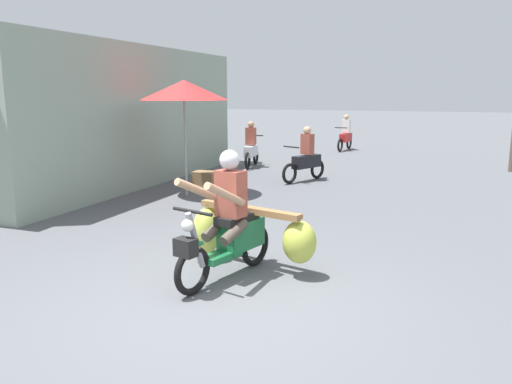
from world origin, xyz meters
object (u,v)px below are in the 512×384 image
(motorbike_distant_far_ahead, at_px, (251,149))
(market_umbrella_near_shop, at_px, (184,90))
(motorbike_main_loaded, at_px, (232,229))
(motorbike_distant_ahead_left, at_px, (306,159))
(produce_crate, at_px, (205,179))
(motorbike_distant_ahead_right, at_px, (346,136))

(motorbike_distant_far_ahead, relative_size, market_umbrella_near_shop, 0.64)
(motorbike_main_loaded, relative_size, motorbike_distant_far_ahead, 1.18)
(motorbike_distant_ahead_left, distance_m, market_umbrella_near_shop, 3.80)
(motorbike_distant_far_ahead, bearing_deg, market_umbrella_near_shop, -86.64)
(motorbike_distant_far_ahead, bearing_deg, produce_crate, -87.87)
(motorbike_distant_ahead_right, height_order, market_umbrella_near_shop, market_umbrella_near_shop)
(motorbike_distant_ahead_left, xyz_separation_m, motorbike_distant_far_ahead, (-2.21, 1.75, 0.00))
(produce_crate, bearing_deg, motorbike_main_loaded, -59.69)
(produce_crate, bearing_deg, motorbike_distant_far_ahead, 92.13)
(motorbike_main_loaded, distance_m, market_umbrella_near_shop, 5.16)
(motorbike_distant_ahead_right, bearing_deg, motorbike_main_loaded, -84.55)
(motorbike_distant_far_ahead, xyz_separation_m, produce_crate, (0.12, -3.36, -0.39))
(produce_crate, bearing_deg, motorbike_distant_ahead_left, 37.55)
(motorbike_distant_ahead_left, bearing_deg, produce_crate, -142.45)
(motorbike_main_loaded, distance_m, motorbike_distant_ahead_left, 6.77)
(motorbike_distant_ahead_right, xyz_separation_m, market_umbrella_near_shop, (-1.50, -10.14, 1.72))
(motorbike_main_loaded, height_order, produce_crate, motorbike_main_loaded)
(motorbike_main_loaded, xyz_separation_m, produce_crate, (-2.98, 5.10, -0.34))
(motorbike_distant_ahead_left, bearing_deg, motorbike_distant_ahead_right, 93.47)
(motorbike_main_loaded, xyz_separation_m, market_umbrella_near_shop, (-2.84, 3.93, 1.77))
(market_umbrella_near_shop, distance_m, produce_crate, 2.42)
(market_umbrella_near_shop, bearing_deg, motorbike_distant_ahead_left, 54.98)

